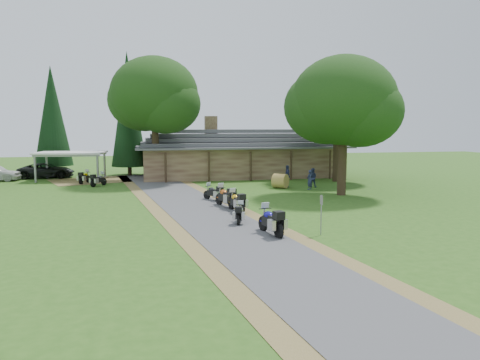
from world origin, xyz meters
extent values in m
plane|color=#2D5718|center=(0.00, 0.00, 0.00)|extent=(120.00, 120.00, 0.00)
plane|color=#4E4F51|center=(-0.50, 4.00, 0.00)|extent=(51.95, 51.95, 0.00)
imported|color=black|center=(-13.55, 26.06, 1.11)|extent=(2.74, 5.92, 2.22)
imported|color=navy|center=(9.35, 12.57, 0.95)|extent=(0.66, 0.65, 1.90)
imported|color=navy|center=(10.09, 13.90, 0.96)|extent=(0.66, 0.59, 1.92)
imported|color=navy|center=(8.13, 14.74, 1.09)|extent=(0.52, 0.67, 2.17)
cylinder|color=#A67D3C|center=(7.25, 13.91, 0.61)|extent=(1.64, 1.65, 1.21)
cone|color=black|center=(-5.41, 27.06, 6.43)|extent=(3.71, 3.71, 12.87)
cone|color=black|center=(-13.25, 28.91, 5.74)|extent=(3.88, 3.88, 11.47)
camera|label=1|loc=(-3.97, -23.55, 5.26)|focal=35.00mm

